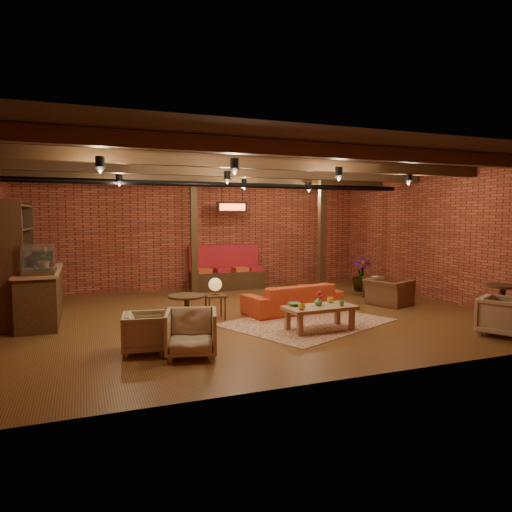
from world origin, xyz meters
name	(u,v)px	position (x,y,z in m)	size (l,w,h in m)	color
floor	(250,315)	(0.00, 0.00, 0.00)	(10.00, 10.00, 0.00)	#412610
ceiling	(250,163)	(0.00, 0.00, 3.20)	(10.00, 8.00, 0.02)	black
wall_back	(203,233)	(0.00, 4.00, 1.60)	(10.00, 0.02, 3.20)	maroon
wall_front	(358,255)	(0.00, -4.00, 1.60)	(10.00, 0.02, 3.20)	maroon
wall_right	(439,236)	(5.00, 0.00, 1.60)	(0.02, 8.00, 3.20)	maroon
ceiling_beams	(250,169)	(0.00, 0.00, 3.08)	(9.80, 6.40, 0.22)	black
ceiling_pipe	(227,185)	(0.00, 1.60, 2.85)	(0.12, 0.12, 9.60)	black
post_left	(194,236)	(-0.60, 2.60, 1.60)	(0.16, 0.16, 3.20)	black
post_right	(322,235)	(2.80, 2.00, 1.60)	(0.16, 0.16, 3.20)	black
service_counter	(40,282)	(-4.10, 1.00, 0.80)	(0.80, 2.50, 1.60)	black
plant_counter	(46,260)	(-4.00, 1.20, 1.22)	(0.35, 0.39, 0.30)	#337F33
shelving_hutch	(18,262)	(-4.50, 1.10, 1.20)	(0.52, 2.00, 2.40)	black
banquette	(228,272)	(0.60, 3.55, 0.50)	(2.10, 0.70, 1.00)	#A31B25
service_sign	(232,207)	(0.60, 3.10, 2.35)	(0.86, 0.06, 0.30)	#FF3D19
ceiling_spotlights	(250,179)	(0.00, 0.00, 2.86)	(6.40, 4.40, 0.28)	black
rug	(307,322)	(0.83, -1.01, 0.01)	(2.99, 2.29, 0.01)	maroon
sofa	(293,298)	(0.97, -0.06, 0.32)	(2.17, 0.85, 0.63)	#A53016
coffee_table	(319,309)	(0.75, -1.63, 0.40)	(1.35, 0.73, 0.70)	brown
side_table_lamp	(215,288)	(-0.78, -0.05, 0.64)	(0.42, 0.42, 0.85)	black
round_table_left	(187,307)	(-1.57, -0.96, 0.47)	(0.66, 0.66, 0.69)	black
armchair_a	(145,330)	(-2.43, -1.87, 0.34)	(0.66, 0.61, 0.68)	#BCAC92
armchair_b	(191,331)	(-1.80, -2.32, 0.39)	(0.75, 0.70, 0.77)	#BCAC92
armchair_right	(389,288)	(3.44, -0.11, 0.41)	(0.95, 0.61, 0.83)	brown
side_table_book	(374,279)	(3.66, 0.78, 0.50)	(0.56, 0.56, 0.56)	black
round_table_right	(502,298)	(4.31, -2.47, 0.52)	(0.66, 0.66, 0.77)	black
armchair_far	(503,314)	(3.59, -3.12, 0.38)	(0.73, 0.69, 0.75)	#BCAC92
plant_tall	(362,242)	(4.02, 1.88, 1.39)	(1.56, 1.56, 2.78)	#4C7F4C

